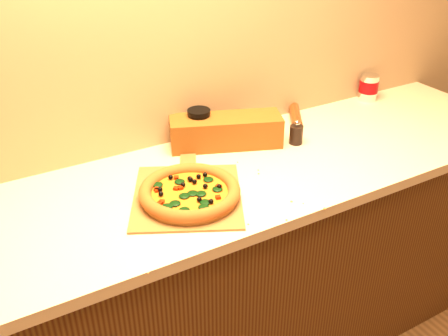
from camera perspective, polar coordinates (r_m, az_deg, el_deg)
cabinet at (r=2.00m, az=-2.26°, el=-13.07°), size 2.80×0.65×0.86m
countertop at (r=1.73m, az=-2.55°, el=-2.07°), size 2.84×0.68×0.04m
pizza_peel at (r=1.65m, az=-4.21°, el=-2.89°), size 0.48×0.56×0.01m
pizza at (r=1.61m, az=-3.93°, el=-2.78°), size 0.33×0.33×0.05m
pepper_grinder at (r=1.97m, az=8.25°, el=3.88°), size 0.05×0.05×0.10m
rolling_pin at (r=2.19m, az=8.12°, el=6.12°), size 0.19×0.29×0.05m
coffee_canister at (r=2.45m, az=16.20°, el=8.88°), size 0.09×0.09×0.12m
bread_bag at (r=1.93m, az=0.20°, el=4.24°), size 0.45×0.29×0.12m
dark_jar at (r=1.94m, az=-2.85°, el=4.74°), size 0.09×0.09×0.14m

